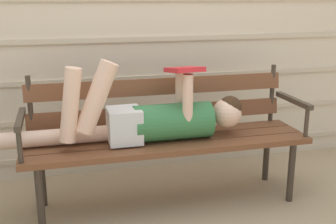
% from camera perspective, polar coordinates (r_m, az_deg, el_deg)
% --- Properties ---
extents(ground_plane, '(12.00, 12.00, 0.00)m').
position_cam_1_polar(ground_plane, '(2.77, 0.50, -13.04)').
color(ground_plane, tan).
extents(house_siding, '(4.80, 0.08, 2.31)m').
position_cam_1_polar(house_siding, '(3.18, -3.12, 12.49)').
color(house_siding, beige).
rests_on(house_siding, ground).
extents(park_bench, '(1.80, 0.46, 0.85)m').
position_cam_1_polar(park_bench, '(2.72, -0.36, -2.42)').
color(park_bench, brown).
rests_on(park_bench, ground).
extents(reclining_person, '(1.67, 0.27, 0.54)m').
position_cam_1_polar(reclining_person, '(2.60, -2.48, -0.77)').
color(reclining_person, '#33703D').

